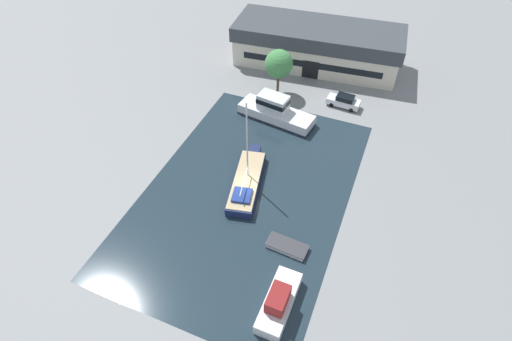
{
  "coord_description": "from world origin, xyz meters",
  "views": [
    {
      "loc": [
        11.83,
        -26.46,
        32.51
      ],
      "look_at": [
        0.0,
        2.41,
        1.0
      ],
      "focal_mm": 28.0,
      "sensor_mm": 36.0,
      "label": 1
    }
  ],
  "objects": [
    {
      "name": "water_canal",
      "position": [
        0.0,
        0.0,
        0.0
      ],
      "size": [
        21.01,
        32.13,
        0.01
      ],
      "primitive_type": "cube",
      "color": "#1E2D38",
      "rests_on": "ground"
    },
    {
      "name": "motor_cruiser",
      "position": [
        -1.72,
        13.19,
        1.24
      ],
      "size": [
        10.43,
        4.58,
        3.46
      ],
      "rotation": [
        0.0,
        0.0,
        1.42
      ],
      "color": "silver",
      "rests_on": "water_canal"
    },
    {
      "name": "small_dinghy",
      "position": [
        6.35,
        -5.24,
        0.26
      ],
      "size": [
        4.1,
        1.98,
        0.51
      ],
      "rotation": [
        0.0,
        0.0,
        4.65
      ],
      "color": "silver",
      "rests_on": "water_canal"
    },
    {
      "name": "ground_plane",
      "position": [
        0.0,
        0.0,
        0.0
      ],
      "size": [
        440.0,
        440.0,
        0.0
      ],
      "primitive_type": "plane",
      "color": "gray"
    },
    {
      "name": "cabin_boat",
      "position": [
        7.63,
        -11.2,
        0.96
      ],
      "size": [
        2.25,
        6.06,
        2.68
      ],
      "rotation": [
        0.0,
        0.0,
        -0.01
      ],
      "color": "silver",
      "rests_on": "water_canal"
    },
    {
      "name": "warehouse_building",
      "position": [
        -0.78,
        28.74,
        3.05
      ],
      "size": [
        25.55,
        11.34,
        6.01
      ],
      "rotation": [
        0.0,
        0.0,
        0.09
      ],
      "color": "beige",
      "rests_on": "ground"
    },
    {
      "name": "sailboat_moored",
      "position": [
        -0.46,
        0.9,
        0.62
      ],
      "size": [
        4.67,
        10.62,
        10.64
      ],
      "rotation": [
        0.0,
        0.0,
        0.21
      ],
      "color": "#19234C",
      "rests_on": "water_canal"
    },
    {
      "name": "parked_car",
      "position": [
        5.92,
        19.29,
        0.86
      ],
      "size": [
        4.5,
        1.93,
        1.72
      ],
      "rotation": [
        0.0,
        0.0,
        1.52
      ],
      "color": "silver",
      "rests_on": "ground"
    },
    {
      "name": "quay_tree_near_building",
      "position": [
        -3.51,
        19.06,
        4.49
      ],
      "size": [
        3.84,
        3.84,
        6.43
      ],
      "color": "brown",
      "rests_on": "ground"
    }
  ]
}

